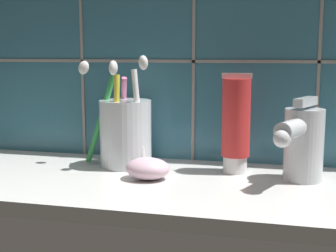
{
  "coord_description": "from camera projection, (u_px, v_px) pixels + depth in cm",
  "views": [
    {
      "loc": [
        16.41,
        -63.5,
        20.23
      ],
      "look_at": [
        0.24,
        2.78,
        9.51
      ],
      "focal_mm": 50.0,
      "sensor_mm": 36.0,
      "label": 1
    }
  ],
  "objects": [
    {
      "name": "soap_bar",
      "position": [
        148.0,
        168.0,
        0.68
      ],
      "size": [
        6.48,
        5.38,
        3.18
      ],
      "primitive_type": "ellipsoid",
      "color": "#DBB2C6",
      "rests_on": "sink_counter"
    },
    {
      "name": "sink_counter",
      "position": [
        162.0,
        187.0,
        0.68
      ],
      "size": [
        79.71,
        28.24,
        2.0
      ],
      "primitive_type": "cube",
      "color": "silver",
      "rests_on": "ground"
    },
    {
      "name": "toothpaste_tube",
      "position": [
        236.0,
        124.0,
        0.71
      ],
      "size": [
        4.52,
        4.3,
        15.2
      ],
      "color": "white",
      "rests_on": "sink_counter"
    },
    {
      "name": "tile_wall_backsplash",
      "position": [
        183.0,
        25.0,
        0.78
      ],
      "size": [
        89.71,
        1.72,
        49.52
      ],
      "color": "#336B7F",
      "rests_on": "ground"
    },
    {
      "name": "toothbrush_cup",
      "position": [
        125.0,
        131.0,
        0.75
      ],
      "size": [
        13.0,
        13.43,
        17.95
      ],
      "color": "silver",
      "rests_on": "sink_counter"
    },
    {
      "name": "sink_faucet",
      "position": [
        302.0,
        142.0,
        0.66
      ],
      "size": [
        7.06,
        11.5,
        11.98
      ],
      "rotation": [
        0.0,
        0.0,
        -1.97
      ],
      "color": "silver",
      "rests_on": "sink_counter"
    }
  ]
}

